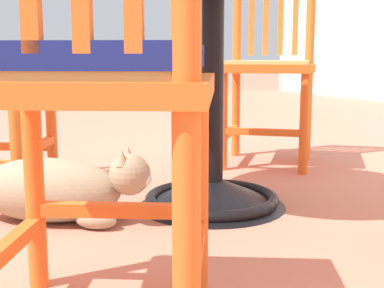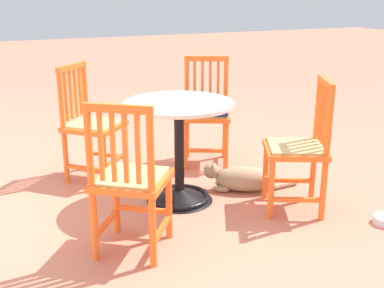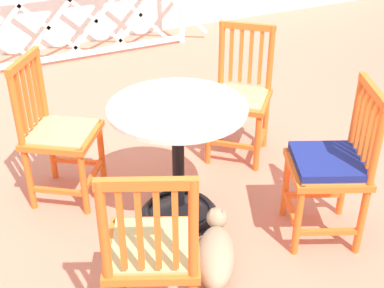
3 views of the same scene
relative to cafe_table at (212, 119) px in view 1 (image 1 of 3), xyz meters
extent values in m
plane|color=#C6755B|center=(-0.03, -0.10, -0.28)|extent=(24.00, 24.00, 0.00)
cone|color=black|center=(0.00, 0.00, -0.23)|extent=(0.48, 0.48, 0.10)
torus|color=black|center=(0.00, 0.00, -0.26)|extent=(0.44, 0.44, 0.04)
cylinder|color=black|center=(0.00, 0.00, 0.09)|extent=(0.07, 0.07, 0.66)
cylinder|color=orange|center=(-0.52, -0.44, -0.06)|extent=(0.04, 0.04, 0.45)
cylinder|color=orange|center=(-0.21, -0.59, -0.06)|extent=(0.04, 0.04, 0.45)
cube|color=orange|center=(-0.59, -0.59, -0.14)|extent=(0.17, 0.32, 0.03)
cube|color=orange|center=(-0.37, -0.51, -0.11)|extent=(0.32, 0.17, 0.03)
cylinder|color=orange|center=(0.42, -0.59, -0.06)|extent=(0.04, 0.04, 0.45)
cylinder|color=orange|center=(0.56, -0.28, -0.06)|extent=(0.04, 0.04, 0.45)
cylinder|color=orange|center=(0.87, -0.42, 0.17)|extent=(0.04, 0.04, 0.91)
cube|color=orange|center=(0.57, -0.66, -0.14)|extent=(0.32, 0.17, 0.03)
cube|color=orange|center=(0.72, -0.35, -0.14)|extent=(0.32, 0.17, 0.03)
cube|color=orange|center=(0.49, -0.43, -0.11)|extent=(0.17, 0.32, 0.03)
cube|color=orange|center=(0.64, -0.51, 0.15)|extent=(0.53, 0.53, 0.04)
cube|color=tan|center=(0.64, -0.51, 0.17)|extent=(0.47, 0.47, 0.02)
cube|color=navy|center=(0.64, -0.51, 0.20)|extent=(0.48, 0.48, 0.04)
cylinder|color=orange|center=(-0.29, 0.54, -0.06)|extent=(0.04, 0.04, 0.45)
cylinder|color=orange|center=(-0.49, 0.27, -0.06)|extent=(0.04, 0.04, 0.45)
cylinder|color=orange|center=(-0.57, 0.74, 0.17)|extent=(0.04, 0.04, 0.91)
cylinder|color=orange|center=(-0.77, 0.47, 0.17)|extent=(0.04, 0.04, 0.91)
cube|color=orange|center=(-0.43, 0.64, -0.14)|extent=(0.29, 0.22, 0.03)
cube|color=orange|center=(-0.63, 0.37, -0.14)|extent=(0.29, 0.22, 0.03)
cube|color=orange|center=(-0.39, 0.40, -0.11)|extent=(0.22, 0.29, 0.03)
cube|color=orange|center=(-0.53, 0.50, 0.15)|extent=(0.56, 0.56, 0.04)
cube|color=tan|center=(-0.53, 0.50, 0.17)|extent=(0.49, 0.49, 0.02)
cube|color=orange|center=(-0.61, 0.69, 0.40)|extent=(0.03, 0.03, 0.39)
cube|color=orange|center=(-0.65, 0.63, 0.40)|extent=(0.03, 0.03, 0.39)
cube|color=orange|center=(-0.69, 0.58, 0.40)|extent=(0.03, 0.03, 0.39)
cube|color=orange|center=(-0.73, 0.52, 0.40)|extent=(0.03, 0.03, 0.39)
ellipsoid|color=#9E896B|center=(-0.03, -0.51, -0.19)|extent=(0.39, 0.48, 0.19)
ellipsoid|color=silver|center=(0.02, -0.43, -0.20)|extent=(0.22, 0.23, 0.14)
sphere|color=#9E896B|center=(0.09, -0.30, -0.13)|extent=(0.12, 0.12, 0.12)
ellipsoid|color=silver|center=(0.11, -0.26, -0.15)|extent=(0.07, 0.06, 0.04)
cone|color=#9E896B|center=(0.06, -0.29, -0.08)|extent=(0.04, 0.04, 0.04)
cone|color=#9E896B|center=(0.11, -0.32, -0.08)|extent=(0.04, 0.04, 0.04)
ellipsoid|color=#9E896B|center=(0.00, -0.34, -0.26)|extent=(0.11, 0.13, 0.05)
ellipsoid|color=#9E896B|center=(0.10, -0.40, -0.26)|extent=(0.11, 0.13, 0.05)
camera|label=1|loc=(1.52, -0.67, 0.20)|focal=49.07mm
camera|label=2|loc=(-3.06, 1.22, 1.20)|focal=46.22mm
camera|label=3|loc=(-1.05, -2.25, 1.66)|focal=48.39mm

